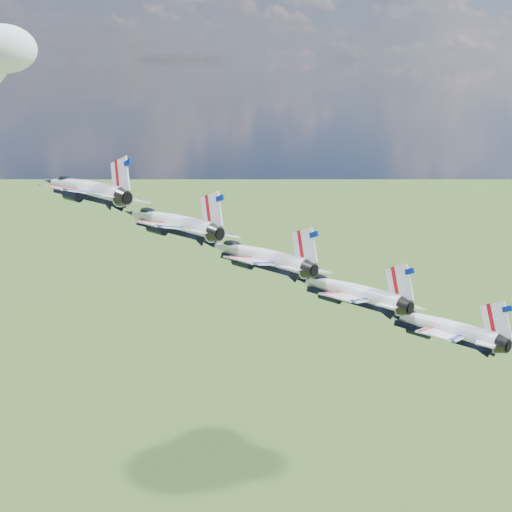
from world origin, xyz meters
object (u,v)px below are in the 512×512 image
jet_3 (345,291)px  jet_4 (435,326)px  jet_0 (83,189)px  jet_2 (256,256)px  jet_1 (169,222)px

jet_3 → jet_4: jet_3 is taller
jet_0 → jet_2: size_ratio=1.00×
jet_0 → jet_1: (7.53, -6.95, -3.60)m
jet_2 → jet_3: bearing=-55.7°
jet_0 → jet_1: size_ratio=1.00×
jet_1 → jet_4: 32.59m
jet_1 → jet_2: (7.53, -6.95, -3.60)m
jet_1 → jet_4: size_ratio=1.00×
jet_3 → jet_4: 10.86m
jet_0 → jet_4: jet_0 is taller
jet_0 → jet_1: 10.86m
jet_0 → jet_1: jet_0 is taller
jet_1 → jet_2: size_ratio=1.00×
jet_0 → jet_1: bearing=-55.7°
jet_0 → jet_2: 21.73m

